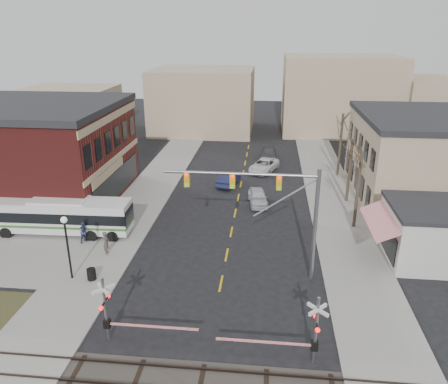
# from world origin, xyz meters

# --- Properties ---
(ground) EXTENTS (160.00, 160.00, 0.00)m
(ground) POSITION_xyz_m (0.00, 0.00, 0.00)
(ground) COLOR black
(ground) RESTS_ON ground
(sidewalk_west) EXTENTS (5.00, 60.00, 0.12)m
(sidewalk_west) POSITION_xyz_m (-9.50, 20.00, 0.06)
(sidewalk_west) COLOR gray
(sidewalk_west) RESTS_ON ground
(sidewalk_east) EXTENTS (5.00, 60.00, 0.12)m
(sidewalk_east) POSITION_xyz_m (9.50, 20.00, 0.06)
(sidewalk_east) COLOR gray
(sidewalk_east) RESTS_ON ground
(awning_shop) EXTENTS (9.74, 6.20, 4.30)m
(awning_shop) POSITION_xyz_m (15.97, 7.00, 2.16)
(awning_shop) COLOR beige
(awning_shop) RESTS_ON ground
(tree_east_a) EXTENTS (0.28, 0.28, 6.75)m
(tree_east_a) POSITION_xyz_m (10.50, 12.00, 3.50)
(tree_east_a) COLOR #382B21
(tree_east_a) RESTS_ON sidewalk_east
(tree_east_b) EXTENTS (0.28, 0.28, 6.30)m
(tree_east_b) POSITION_xyz_m (10.80, 18.00, 3.27)
(tree_east_b) COLOR #382B21
(tree_east_b) RESTS_ON sidewalk_east
(tree_east_c) EXTENTS (0.28, 0.28, 7.20)m
(tree_east_c) POSITION_xyz_m (11.00, 26.00, 3.72)
(tree_east_c) COLOR #382B21
(tree_east_c) RESTS_ON sidewalk_east
(transit_bus) EXTENTS (11.64, 2.87, 2.98)m
(transit_bus) POSITION_xyz_m (-14.07, 8.24, 1.69)
(transit_bus) COLOR silver
(transit_bus) RESTS_ON ground
(traffic_signal_mast) EXTENTS (10.17, 0.30, 8.00)m
(traffic_signal_mast) POSITION_xyz_m (3.35, 3.27, 5.75)
(traffic_signal_mast) COLOR gray
(traffic_signal_mast) RESTS_ON ground
(rr_crossing_west) EXTENTS (5.60, 1.36, 4.00)m
(rr_crossing_west) POSITION_xyz_m (-5.18, -4.30, 1.97)
(rr_crossing_west) COLOR gray
(rr_crossing_west) RESTS_ON ground
(rr_crossing_east) EXTENTS (5.60, 1.36, 4.00)m
(rr_crossing_east) POSITION_xyz_m (5.18, -4.91, 1.97)
(rr_crossing_east) COLOR gray
(rr_crossing_east) RESTS_ON ground
(street_lamp) EXTENTS (0.44, 0.44, 4.63)m
(street_lamp) POSITION_xyz_m (-10.30, 1.45, 3.40)
(street_lamp) COLOR black
(street_lamp) RESTS_ON sidewalk_west
(trash_bin) EXTENTS (0.60, 0.60, 0.81)m
(trash_bin) POSITION_xyz_m (-8.86, 1.42, 0.53)
(trash_bin) COLOR black
(trash_bin) RESTS_ON sidewalk_west
(car_a) EXTENTS (2.30, 4.44, 1.45)m
(car_a) POSITION_xyz_m (2.04, 16.48, 0.72)
(car_a) COLOR silver
(car_a) RESTS_ON ground
(car_b) EXTENTS (2.47, 4.71, 1.48)m
(car_b) POSITION_xyz_m (-1.33, 21.68, 0.74)
(car_b) COLOR #191D40
(car_b) RESTS_ON ground
(car_c) EXTENTS (4.02, 5.77, 1.46)m
(car_c) POSITION_xyz_m (2.43, 26.88, 0.73)
(car_c) COLOR silver
(car_c) RESTS_ON ground
(car_d) EXTENTS (2.13, 5.02, 1.44)m
(car_d) POSITION_xyz_m (2.90, 32.08, 0.72)
(car_d) COLOR #3B3C40
(car_d) RESTS_ON ground
(pedestrian_near) EXTENTS (0.58, 0.76, 1.86)m
(pedestrian_near) POSITION_xyz_m (-9.09, 5.03, 1.05)
(pedestrian_near) COLOR #504440
(pedestrian_near) RESTS_ON sidewalk_west
(pedestrian_far) EXTENTS (1.04, 1.09, 1.77)m
(pedestrian_far) POSITION_xyz_m (-11.50, 6.69, 1.00)
(pedestrian_far) COLOR #36385F
(pedestrian_far) RESTS_ON sidewalk_west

